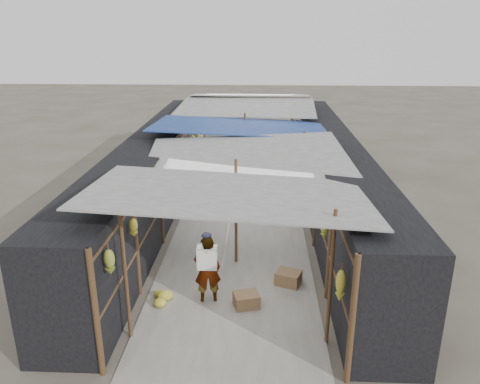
# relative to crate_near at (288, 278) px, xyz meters

# --- Properties ---
(ground) EXTENTS (80.00, 80.00, 0.00)m
(ground) POSITION_rel_crate_near_xyz_m (-1.21, -2.00, -0.16)
(ground) COLOR #6B6356
(ground) RESTS_ON ground
(aisle_slab) EXTENTS (3.60, 16.00, 0.02)m
(aisle_slab) POSITION_rel_crate_near_xyz_m (-1.21, 4.50, -0.15)
(aisle_slab) COLOR #9E998E
(aisle_slab) RESTS_ON ground
(stall_left) EXTENTS (1.40, 15.00, 2.30)m
(stall_left) POSITION_rel_crate_near_xyz_m (-3.91, 4.50, 0.99)
(stall_left) COLOR black
(stall_left) RESTS_ON ground
(stall_right) EXTENTS (1.40, 15.00, 2.30)m
(stall_right) POSITION_rel_crate_near_xyz_m (1.49, 4.50, 0.99)
(stall_right) COLOR black
(stall_right) RESTS_ON ground
(crate_near) EXTENTS (0.64, 0.59, 0.32)m
(crate_near) POSITION_rel_crate_near_xyz_m (0.00, 0.00, 0.00)
(crate_near) COLOR olive
(crate_near) RESTS_ON ground
(crate_mid) EXTENTS (0.59, 0.52, 0.30)m
(crate_mid) POSITION_rel_crate_near_xyz_m (-0.90, -0.92, -0.01)
(crate_mid) COLOR olive
(crate_mid) RESTS_ON ground
(crate_back) EXTENTS (0.45, 0.39, 0.25)m
(crate_back) POSITION_rel_crate_near_xyz_m (-2.39, 10.44, -0.03)
(crate_back) COLOR olive
(crate_back) RESTS_ON ground
(black_basin) EXTENTS (0.64, 0.64, 0.19)m
(black_basin) POSITION_rel_crate_near_xyz_m (0.33, 5.48, -0.06)
(black_basin) COLOR black
(black_basin) RESTS_ON ground
(vendor_elderly) EXTENTS (0.60, 0.45, 1.49)m
(vendor_elderly) POSITION_rel_crate_near_xyz_m (-1.71, -0.74, 0.59)
(vendor_elderly) COLOR white
(vendor_elderly) RESTS_ON ground
(shopper_blue) EXTENTS (0.92, 0.79, 1.64)m
(shopper_blue) POSITION_rel_crate_near_xyz_m (-2.42, 7.43, 0.66)
(shopper_blue) COLOR navy
(shopper_blue) RESTS_ON ground
(vendor_seated) EXTENTS (0.42, 0.66, 0.98)m
(vendor_seated) POSITION_rel_crate_near_xyz_m (0.27, 6.06, 0.33)
(vendor_seated) COLOR #4D4943
(vendor_seated) RESTS_ON ground
(market_canopy) EXTENTS (5.62, 15.20, 2.77)m
(market_canopy) POSITION_rel_crate_near_xyz_m (-1.18, 4.84, 2.25)
(market_canopy) COLOR brown
(market_canopy) RESTS_ON ground
(hanging_bananas) EXTENTS (3.95, 14.16, 0.87)m
(hanging_bananas) POSITION_rel_crate_near_xyz_m (-1.16, 4.55, 1.50)
(hanging_bananas) COLOR olive
(hanging_bananas) RESTS_ON ground
(floor_bananas) EXTENTS (3.78, 10.58, 0.34)m
(floor_bananas) POSITION_rel_crate_near_xyz_m (-1.16, 5.13, -0.01)
(floor_bananas) COLOR gold
(floor_bananas) RESTS_ON ground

